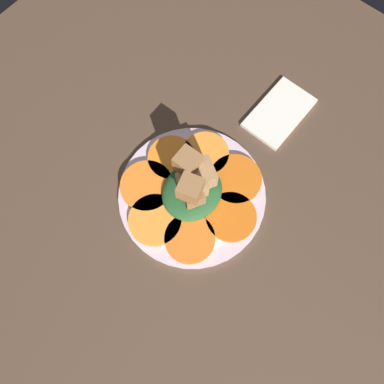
% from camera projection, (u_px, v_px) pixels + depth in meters
% --- Properties ---
extents(table_slab, '(1.20, 1.20, 0.02)m').
position_uv_depth(table_slab, '(192.00, 197.00, 0.71)').
color(table_slab, '#4C3828').
rests_on(table_slab, ground).
extents(plate, '(0.27, 0.27, 0.01)m').
position_uv_depth(plate, '(192.00, 195.00, 0.69)').
color(plate, silver).
rests_on(plate, table_slab).
extents(carrot_slice_0, '(0.09, 0.09, 0.01)m').
position_uv_depth(carrot_slice_0, '(205.00, 154.00, 0.71)').
color(carrot_slice_0, orange).
rests_on(carrot_slice_0, plate).
extents(carrot_slice_1, '(0.09, 0.09, 0.01)m').
position_uv_depth(carrot_slice_1, '(171.00, 158.00, 0.70)').
color(carrot_slice_1, orange).
rests_on(carrot_slice_1, plate).
extents(carrot_slice_2, '(0.10, 0.10, 0.01)m').
position_uv_depth(carrot_slice_2, '(147.00, 186.00, 0.69)').
color(carrot_slice_2, orange).
rests_on(carrot_slice_2, plate).
extents(carrot_slice_3, '(0.10, 0.10, 0.01)m').
position_uv_depth(carrot_slice_3, '(155.00, 220.00, 0.67)').
color(carrot_slice_3, orange).
rests_on(carrot_slice_3, plate).
extents(carrot_slice_4, '(0.09, 0.09, 0.01)m').
position_uv_depth(carrot_slice_4, '(190.00, 238.00, 0.66)').
color(carrot_slice_4, orange).
rests_on(carrot_slice_4, plate).
extents(carrot_slice_5, '(0.09, 0.09, 0.01)m').
position_uv_depth(carrot_slice_5, '(231.00, 217.00, 0.67)').
color(carrot_slice_5, '#D66114').
rests_on(carrot_slice_5, plate).
extents(carrot_slice_6, '(0.10, 0.10, 0.01)m').
position_uv_depth(carrot_slice_6, '(235.00, 179.00, 0.69)').
color(carrot_slice_6, orange).
rests_on(carrot_slice_6, plate).
extents(center_pile, '(0.12, 0.10, 0.10)m').
position_uv_depth(center_pile, '(193.00, 186.00, 0.65)').
color(center_pile, '#235128').
rests_on(center_pile, plate).
extents(fork, '(0.20, 0.05, 0.00)m').
position_uv_depth(fork, '(215.00, 219.00, 0.67)').
color(fork, '#B2B2B7').
rests_on(fork, plate).
extents(napkin, '(0.14, 0.09, 0.01)m').
position_uv_depth(napkin, '(279.00, 113.00, 0.75)').
color(napkin, silver).
rests_on(napkin, table_slab).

